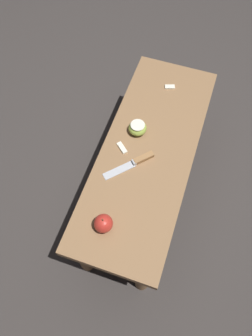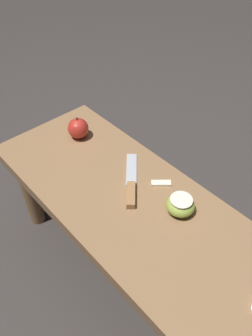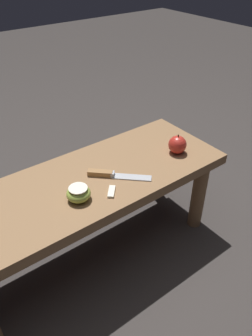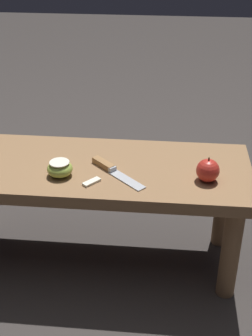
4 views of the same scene
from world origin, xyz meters
name	(u,v)px [view 3 (image 3 of 4)]	position (x,y,z in m)	size (l,w,h in m)	color
ground_plane	(94,252)	(0.00, 0.00, 0.00)	(8.00, 8.00, 0.00)	#383330
wooden_bench	(89,194)	(0.00, 0.00, 0.32)	(1.04, 0.38, 0.39)	olive
knife	(110,174)	(0.07, -0.03, 0.39)	(0.18, 0.18, 0.02)	#B7BABF
apple_whole	(177,145)	(0.37, -0.06, 0.42)	(0.07, 0.07, 0.08)	red
apple_cut	(79,193)	(-0.08, -0.07, 0.41)	(0.08, 0.08, 0.05)	#9EB747
apple_slice_center	(111,192)	(0.03, -0.11, 0.39)	(0.05, 0.06, 0.01)	white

